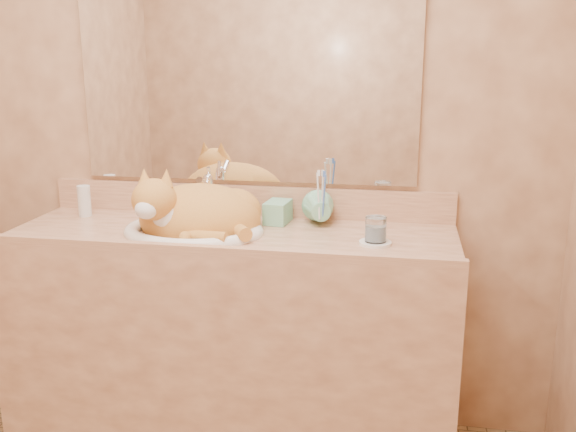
% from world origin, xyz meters
% --- Properties ---
extents(wall_back, '(2.40, 0.02, 2.50)m').
position_xyz_m(wall_back, '(0.00, 1.00, 1.25)').
color(wall_back, '#926142').
rests_on(wall_back, ground).
extents(vanity_counter, '(1.60, 0.55, 0.85)m').
position_xyz_m(vanity_counter, '(0.00, 0.72, 0.42)').
color(vanity_counter, '#9C6446').
rests_on(vanity_counter, floor).
extents(mirror, '(1.30, 0.02, 0.80)m').
position_xyz_m(mirror, '(0.00, 0.99, 1.39)').
color(mirror, white).
rests_on(mirror, wall_back).
extents(sink_basin, '(0.50, 0.42, 0.15)m').
position_xyz_m(sink_basin, '(-0.13, 0.70, 0.93)').
color(sink_basin, white).
rests_on(sink_basin, vanity_counter).
extents(faucet, '(0.09, 0.14, 0.19)m').
position_xyz_m(faucet, '(-0.13, 0.89, 0.94)').
color(faucet, white).
rests_on(faucet, vanity_counter).
extents(cat, '(0.47, 0.39, 0.24)m').
position_xyz_m(cat, '(-0.13, 0.72, 0.93)').
color(cat, '#C1782C').
rests_on(cat, sink_basin).
extents(soap_dispenser, '(0.09, 0.09, 0.19)m').
position_xyz_m(soap_dispenser, '(0.13, 0.83, 0.94)').
color(soap_dispenser, '#7CC69D').
rests_on(soap_dispenser, vanity_counter).
extents(toothbrush_cup, '(0.15, 0.15, 0.11)m').
position_xyz_m(toothbrush_cup, '(0.31, 0.84, 0.91)').
color(toothbrush_cup, '#7CC69D').
rests_on(toothbrush_cup, vanity_counter).
extents(toothbrushes, '(0.04, 0.04, 0.22)m').
position_xyz_m(toothbrushes, '(0.31, 0.84, 0.98)').
color(toothbrushes, silver).
rests_on(toothbrushes, toothbrush_cup).
extents(saucer, '(0.11, 0.11, 0.01)m').
position_xyz_m(saucer, '(0.52, 0.68, 0.85)').
color(saucer, white).
rests_on(saucer, vanity_counter).
extents(water_glass, '(0.07, 0.07, 0.08)m').
position_xyz_m(water_glass, '(0.52, 0.68, 0.90)').
color(water_glass, white).
rests_on(water_glass, saucer).
extents(lotion_bottle, '(0.05, 0.05, 0.12)m').
position_xyz_m(lotion_bottle, '(-0.63, 0.86, 0.91)').
color(lotion_bottle, silver).
rests_on(lotion_bottle, vanity_counter).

